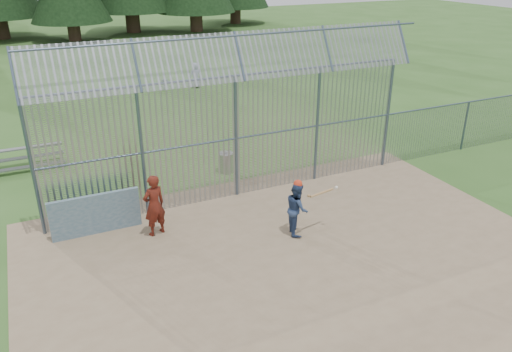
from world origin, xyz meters
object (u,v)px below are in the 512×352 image
onlooker (154,205)px  batter (297,208)px  dugout_wall (96,214)px  trash_can (226,162)px  bleacher (21,159)px

onlooker → batter: bearing=138.8°
dugout_wall → trash_can: 5.59m
bleacher → dugout_wall: bearing=-73.1°
dugout_wall → trash_can: (4.98, 2.53, -0.24)m
trash_can → bleacher: 7.60m
batter → trash_can: size_ratio=1.90×
dugout_wall → bleacher: size_ratio=0.83×
bleacher → batter: bearing=-50.1°
dugout_wall → bleacher: 6.23m
dugout_wall → batter: (5.18, -2.40, 0.18)m
onlooker → bleacher: 7.52m
dugout_wall → onlooker: 1.73m
dugout_wall → bleacher: dugout_wall is taller
dugout_wall → bleacher: bearing=106.9°
trash_can → onlooker: bearing=-136.4°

